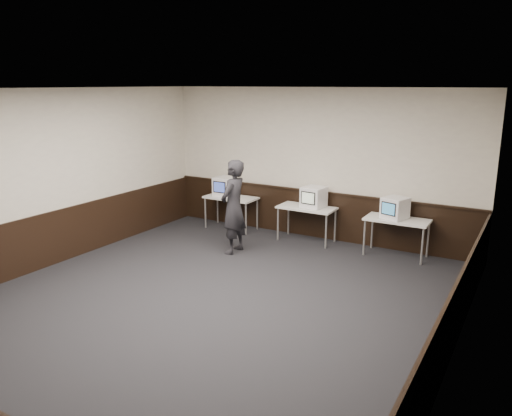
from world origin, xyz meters
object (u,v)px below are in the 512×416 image
at_px(desk_center, 307,210).
at_px(emac_right, 395,208).
at_px(desk_right, 397,222).
at_px(person, 233,207).
at_px(emac_center, 314,197).
at_px(emac_left, 225,186).
at_px(desk_left, 231,200).

xyz_separation_m(desk_center, emac_right, (1.84, -0.00, 0.28)).
relative_size(desk_right, person, 0.65).
height_order(desk_right, emac_center, emac_center).
xyz_separation_m(emac_center, person, (-1.08, -1.41, -0.04)).
relative_size(emac_left, emac_right, 0.88).
bearing_deg(person, desk_left, -146.84).
relative_size(desk_right, emac_right, 2.21).
height_order(desk_left, emac_right, emac_right).
bearing_deg(emac_left, emac_right, -1.30).
distance_m(desk_right, person, 3.17).
bearing_deg(desk_left, emac_center, 1.11).
bearing_deg(emac_left, desk_left, -12.21).
bearing_deg(desk_center, emac_center, 16.58).
xyz_separation_m(desk_right, emac_center, (-1.77, 0.04, 0.29)).
distance_m(emac_center, emac_right, 1.71).
xyz_separation_m(desk_center, emac_left, (-2.09, 0.04, 0.29)).
bearing_deg(emac_right, desk_left, -162.12).
xyz_separation_m(desk_left, desk_right, (3.80, 0.00, 0.00)).
relative_size(desk_center, emac_left, 2.50).
bearing_deg(desk_left, emac_left, 168.48).
height_order(desk_left, emac_center, emac_center).
height_order(desk_left, desk_right, same).
bearing_deg(emac_left, emac_center, -0.65).
bearing_deg(emac_center, desk_center, -157.23).
relative_size(desk_center, emac_right, 2.21).
height_order(desk_right, emac_right, emac_right).
bearing_deg(person, emac_left, -142.68).
bearing_deg(emac_left, desk_center, -1.73).
bearing_deg(emac_center, emac_right, 4.73).
bearing_deg(desk_right, emac_right, -176.23).
distance_m(emac_left, person, 1.81).
bearing_deg(desk_right, desk_left, 180.00).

